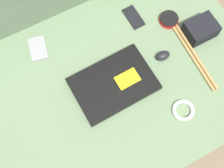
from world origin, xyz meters
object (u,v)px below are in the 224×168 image
Objects in this scene: speaker_puck at (169,19)px; computer_mouse at (163,56)px; laptop at (114,84)px; phone_black at (133,17)px; phone_small at (38,49)px; camera_pouch at (201,29)px.

computer_mouse is at bearing -129.93° from speaker_puck.
computer_mouse is (0.23, 0.01, 0.00)m from laptop.
phone_black is (-0.01, 0.22, -0.01)m from computer_mouse.
phone_small is (-0.42, 0.05, 0.00)m from phone_black.
computer_mouse is at bearing 1.96° from laptop.
camera_pouch is at bearing -53.81° from speaker_puck.
laptop is 0.37m from speaker_puck.
phone_black is 0.94× the size of phone_small.
phone_black is 0.28m from camera_pouch.
speaker_puck is 0.74× the size of phone_black.
phone_small is 0.94× the size of camera_pouch.
laptop is 3.91× the size of speaker_puck.
camera_pouch is at bearing -9.89° from phone_small.
camera_pouch reaches higher than phone_black.
computer_mouse is 0.53× the size of phone_small.
computer_mouse reaches higher than speaker_puck.
phone_black is (-0.12, 0.08, -0.01)m from speaker_puck.
phone_small is 0.67m from camera_pouch.
camera_pouch reaches higher than computer_mouse.
camera_pouch is (0.62, -0.25, 0.03)m from phone_small.
laptop reaches higher than speaker_puck.
computer_mouse is 0.51m from phone_small.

